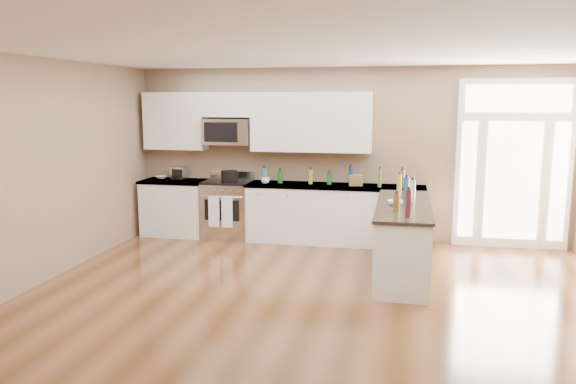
{
  "coord_description": "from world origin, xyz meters",
  "views": [
    {
      "loc": [
        0.91,
        -5.1,
        2.28
      ],
      "look_at": [
        -0.56,
        2.0,
        1.08
      ],
      "focal_mm": 35.0,
      "sensor_mm": 36.0,
      "label": 1
    }
  ],
  "objects_px": {
    "kitchen_range": "(228,209)",
    "stockpot": "(229,176)",
    "peninsula_cabinet": "(402,241)",
    "toaster_oven": "(179,173)"
  },
  "relations": [
    {
      "from": "peninsula_cabinet",
      "to": "toaster_oven",
      "type": "height_order",
      "value": "toaster_oven"
    },
    {
      "from": "kitchen_range",
      "to": "stockpot",
      "type": "height_order",
      "value": "stockpot"
    },
    {
      "from": "peninsula_cabinet",
      "to": "stockpot",
      "type": "distance_m",
      "value": 3.16
    },
    {
      "from": "peninsula_cabinet",
      "to": "stockpot",
      "type": "bearing_deg",
      "value": 154.49
    },
    {
      "from": "kitchen_range",
      "to": "stockpot",
      "type": "relative_size",
      "value": 4.03
    },
    {
      "from": "peninsula_cabinet",
      "to": "kitchen_range",
      "type": "bearing_deg",
      "value": 153.17
    },
    {
      "from": "toaster_oven",
      "to": "kitchen_range",
      "type": "bearing_deg",
      "value": 1.05
    },
    {
      "from": "kitchen_range",
      "to": "stockpot",
      "type": "bearing_deg",
      "value": -58.46
    },
    {
      "from": "peninsula_cabinet",
      "to": "stockpot",
      "type": "xyz_separation_m",
      "value": [
        -2.79,
        1.33,
        0.62
      ]
    },
    {
      "from": "kitchen_range",
      "to": "peninsula_cabinet",
      "type": "bearing_deg",
      "value": -26.83
    }
  ]
}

